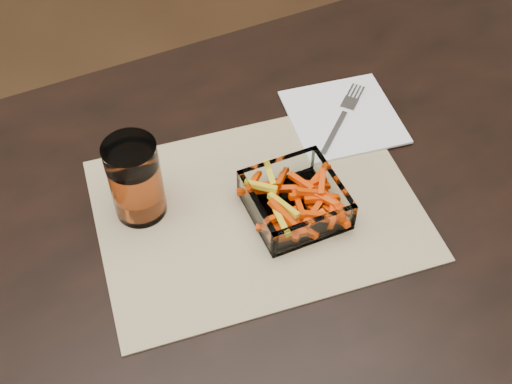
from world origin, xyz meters
TOP-DOWN VIEW (x-y plane):
  - dining_table at (0.00, 0.00)m, footprint 1.60×0.90m
  - placemat at (-0.03, 0.06)m, footprint 0.49×0.39m
  - glass_bowl at (0.01, 0.03)m, footprint 0.13×0.13m
  - tumbler at (-0.18, 0.13)m, footprint 0.07×0.07m
  - napkin at (0.17, 0.16)m, footprint 0.19×0.19m
  - fork at (0.17, 0.16)m, footprint 0.14×0.12m

SIDE VIEW (x-z plane):
  - dining_table at x=0.00m, z-range 0.29..1.04m
  - placemat at x=-0.03m, z-range 0.75..0.75m
  - napkin at x=0.17m, z-range 0.75..0.76m
  - fork at x=0.17m, z-range 0.76..0.76m
  - glass_bowl at x=0.01m, z-range 0.75..0.80m
  - tumbler at x=-0.18m, z-range 0.75..0.88m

